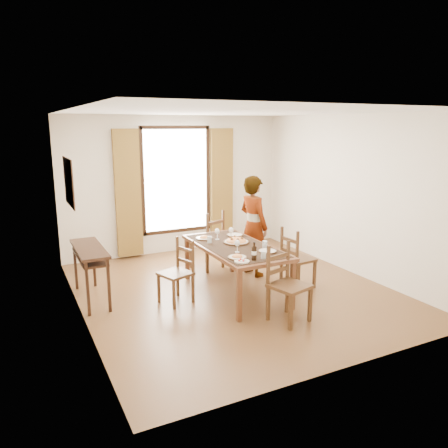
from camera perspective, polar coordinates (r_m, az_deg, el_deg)
name	(u,v)px	position (r m, az deg, el deg)	size (l,w,h in m)	color
ground	(233,290)	(6.87, 1.24, -8.65)	(5.00, 5.00, 0.00)	#572D1B
room_shell	(230,191)	(6.58, 0.74, 4.33)	(4.60, 5.10, 2.74)	silver
console_table	(90,255)	(6.59, -17.16, -3.89)	(0.38, 1.20, 0.80)	black
dining_table	(235,249)	(6.55, 1.46, -3.32)	(0.95, 1.93, 0.76)	brown
chair_west	(177,274)	(6.34, -6.11, -6.46)	(0.51, 0.51, 0.92)	#4F3A1A
chair_north	(208,242)	(7.74, -2.05, -2.34)	(0.61, 0.61, 1.05)	#4F3A1A
chair_south	(287,286)	(5.77, 8.27, -8.01)	(0.55, 0.55, 1.01)	#4F3A1A
chair_east	(297,260)	(6.94, 9.45, -4.65)	(0.47, 0.47, 0.97)	#4F3A1A
man	(253,226)	(7.37, 3.86, -0.25)	(0.51, 0.68, 1.70)	gray
plate_sw	(237,256)	(5.91, 1.74, -4.21)	(0.27, 0.27, 0.05)	silver
plate_se	(268,250)	(6.22, 5.70, -3.40)	(0.27, 0.27, 0.05)	silver
plate_nw	(204,237)	(6.90, -2.59, -1.72)	(0.27, 0.27, 0.05)	silver
plate_ne	(235,234)	(7.09, 1.42, -1.31)	(0.27, 0.27, 0.05)	silver
pasta_platter	(236,240)	(6.65, 1.60, -2.06)	(0.40, 0.40, 0.10)	#BD3C18
caprese_plate	(242,260)	(5.75, 2.35, -4.77)	(0.20, 0.20, 0.04)	silver
wine_glass_a	(237,246)	(6.15, 1.74, -2.90)	(0.08, 0.08, 0.18)	white
wine_glass_b	(231,233)	(6.89, 0.93, -1.17)	(0.08, 0.08, 0.18)	white
wine_glass_c	(217,234)	(6.83, -0.89, -1.30)	(0.08, 0.08, 0.18)	white
tumbler_a	(265,244)	(6.43, 5.35, -2.63)	(0.07, 0.07, 0.10)	silver
tumbler_b	(210,240)	(6.66, -1.91, -2.04)	(0.07, 0.07, 0.10)	silver
tumbler_c	(264,255)	(5.90, 5.19, -4.04)	(0.07, 0.07, 0.10)	silver
wine_bottle	(254,251)	(5.80, 3.96, -3.54)	(0.07, 0.07, 0.25)	black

